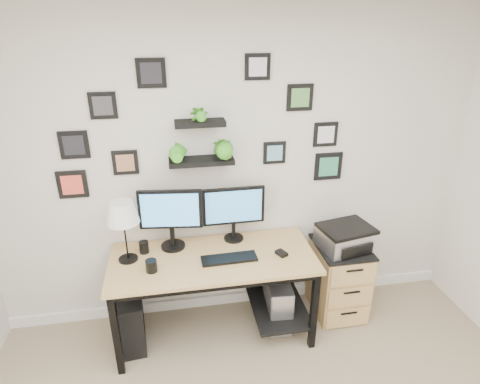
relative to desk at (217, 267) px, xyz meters
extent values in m
plane|color=silver|center=(0.23, 0.33, 0.67)|extent=(4.00, 0.00, 4.00)
cube|color=white|center=(0.23, 0.32, -0.58)|extent=(4.00, 0.03, 0.10)
cube|color=tan|center=(-0.04, -0.04, 0.11)|extent=(1.60, 0.70, 0.03)
cube|color=black|center=(-0.04, -0.04, 0.07)|extent=(1.54, 0.64, 0.05)
cube|color=black|center=(-0.04, 0.29, -0.17)|extent=(1.44, 0.02, 0.41)
cube|color=black|center=(0.51, -0.04, -0.45)|extent=(0.45, 0.63, 0.03)
cube|color=black|center=(-0.79, -0.34, -0.27)|extent=(0.05, 0.05, 0.72)
cube|color=black|center=(-0.79, 0.26, -0.27)|extent=(0.05, 0.05, 0.72)
cube|color=black|center=(0.71, -0.34, -0.27)|extent=(0.05, 0.05, 0.72)
cube|color=black|center=(0.71, 0.26, -0.27)|extent=(0.05, 0.05, 0.72)
cylinder|color=black|center=(-0.34, 0.17, 0.13)|extent=(0.22, 0.22, 0.02)
cylinder|color=black|center=(-0.34, 0.17, 0.22)|extent=(0.04, 0.04, 0.17)
cube|color=black|center=(-0.34, 0.16, 0.47)|extent=(0.50, 0.09, 0.32)
cube|color=#3F8CCC|center=(-0.34, 0.14, 0.47)|extent=(0.44, 0.06, 0.28)
cylinder|color=black|center=(0.17, 0.21, 0.13)|extent=(0.17, 0.17, 0.02)
cylinder|color=black|center=(0.17, 0.21, 0.21)|extent=(0.03, 0.03, 0.15)
cube|color=black|center=(0.17, 0.20, 0.44)|extent=(0.51, 0.03, 0.32)
cube|color=#3F8CCC|center=(0.17, 0.19, 0.44)|extent=(0.46, 0.01, 0.27)
cube|color=black|center=(0.08, -0.10, 0.13)|extent=(0.43, 0.15, 0.02)
cube|color=black|center=(0.50, -0.10, 0.14)|extent=(0.10, 0.11, 0.03)
cylinder|color=black|center=(-0.69, 0.04, 0.13)|extent=(0.15, 0.15, 0.01)
cylinder|color=black|center=(-0.69, 0.04, 0.36)|extent=(0.01, 0.01, 0.45)
cone|color=white|center=(-0.69, 0.04, 0.53)|extent=(0.24, 0.24, 0.17)
cylinder|color=black|center=(-0.50, -0.15, 0.17)|extent=(0.08, 0.08, 0.09)
cylinder|color=black|center=(-0.57, 0.13, 0.17)|extent=(0.08, 0.08, 0.10)
cube|color=black|center=(-0.72, -0.01, -0.39)|extent=(0.25, 0.48, 0.47)
cube|color=gray|center=(0.51, 0.00, -0.41)|extent=(0.22, 0.44, 0.43)
cube|color=silver|center=(0.50, -0.21, -0.41)|extent=(0.17, 0.02, 0.40)
cube|color=tan|center=(1.09, 0.06, -0.30)|extent=(0.42, 0.50, 0.65)
cube|color=black|center=(1.09, 0.06, 0.03)|extent=(0.43, 0.51, 0.02)
cube|color=tan|center=(1.09, -0.19, -0.52)|extent=(0.39, 0.02, 0.18)
cylinder|color=black|center=(1.09, -0.21, -0.46)|extent=(0.14, 0.02, 0.02)
cube|color=tan|center=(1.09, -0.19, -0.30)|extent=(0.39, 0.02, 0.18)
cylinder|color=black|center=(1.09, -0.21, -0.24)|extent=(0.14, 0.02, 0.02)
cube|color=tan|center=(1.09, -0.19, -0.08)|extent=(0.39, 0.02, 0.18)
cylinder|color=black|center=(1.09, -0.21, -0.02)|extent=(0.14, 0.02, 0.02)
cube|color=silver|center=(1.10, 0.04, 0.13)|extent=(0.48, 0.41, 0.16)
cube|color=black|center=(1.10, 0.04, 0.23)|extent=(0.48, 0.41, 0.03)
cube|color=black|center=(1.13, -0.13, 0.10)|extent=(0.29, 0.07, 0.10)
cube|color=black|center=(-0.07, 0.24, 0.82)|extent=(0.50, 0.18, 0.04)
cube|color=black|center=(-0.07, 0.23, 1.12)|extent=(0.38, 0.15, 0.04)
imported|color=green|center=(-0.24, 0.24, 0.98)|extent=(0.15, 0.12, 0.27)
imported|color=green|center=(0.10, 0.24, 0.98)|extent=(0.15, 0.15, 0.27)
imported|color=green|center=(-0.07, 0.23, 1.27)|extent=(0.13, 0.09, 0.25)
cube|color=black|center=(-0.40, 0.32, 1.48)|extent=(0.21, 0.02, 0.21)
cube|color=black|center=(-0.40, 0.31, 1.48)|extent=(0.15, 0.00, 0.15)
cube|color=black|center=(-1.06, 0.32, 0.67)|extent=(0.22, 0.02, 0.22)
cube|color=#EE4D38|center=(-1.06, 0.31, 0.67)|extent=(0.15, 0.00, 0.15)
cube|color=black|center=(0.72, 0.32, 1.27)|extent=(0.21, 0.02, 0.21)
cube|color=#539242|center=(0.72, 0.31, 1.27)|extent=(0.14, 0.00, 0.14)
cube|color=black|center=(1.00, 0.32, 0.68)|extent=(0.24, 0.02, 0.24)
cube|color=#349165|center=(1.00, 0.31, 0.68)|extent=(0.17, 0.00, 0.17)
cube|color=black|center=(0.53, 0.32, 0.83)|extent=(0.18, 0.02, 0.18)
cube|color=#6EAEC1|center=(0.53, 0.31, 0.83)|extent=(0.13, 0.00, 0.13)
cube|color=black|center=(-1.00, 0.32, 0.98)|extent=(0.21, 0.02, 0.21)
cube|color=black|center=(-1.00, 0.31, 0.98)|extent=(0.15, 0.00, 0.15)
cube|color=black|center=(-0.65, 0.32, 0.82)|extent=(0.19, 0.02, 0.19)
cube|color=#A46F4B|center=(-0.65, 0.31, 0.82)|extent=(0.13, 0.00, 0.13)
cube|color=black|center=(-0.76, 0.32, 1.26)|extent=(0.19, 0.02, 0.19)
cube|color=#39383E|center=(-0.76, 0.31, 1.26)|extent=(0.14, 0.00, 0.14)
cube|color=black|center=(0.37, 0.32, 1.51)|extent=(0.19, 0.02, 0.19)
cube|color=silver|center=(0.37, 0.31, 1.51)|extent=(0.13, 0.00, 0.13)
cube|color=black|center=(0.95, 0.32, 0.96)|extent=(0.20, 0.02, 0.20)
cube|color=silver|center=(0.95, 0.31, 0.96)|extent=(0.14, 0.00, 0.14)
camera|label=1|loc=(-0.30, -2.69, 1.85)|focal=30.00mm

